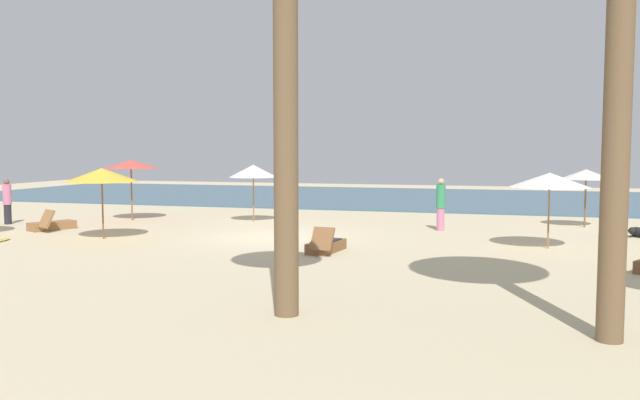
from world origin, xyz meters
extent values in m
plane|color=beige|center=(0.00, 0.00, 0.00)|extent=(60.00, 60.00, 0.00)
cube|color=#3D6075|center=(0.00, 17.00, 0.03)|extent=(48.00, 16.00, 0.06)
cylinder|color=brown|center=(-7.00, 3.09, 1.13)|extent=(0.06, 0.06, 2.26)
cone|color=#D84C3F|center=(-7.00, 3.09, 2.16)|extent=(2.14, 2.14, 0.31)
cylinder|color=olive|center=(8.02, -0.07, 1.03)|extent=(0.05, 0.05, 2.05)
cone|color=white|center=(8.02, -0.07, 1.90)|extent=(2.17, 2.17, 0.40)
cylinder|color=olive|center=(-2.28, 3.87, 1.05)|extent=(0.05, 0.05, 2.10)
cone|color=silver|center=(-2.28, 3.87, 1.91)|extent=(1.83, 1.83, 0.47)
cylinder|color=brown|center=(-4.97, -1.77, 1.06)|extent=(0.05, 0.05, 2.12)
cone|color=gold|center=(-4.97, -1.77, 1.96)|extent=(2.20, 2.20, 0.41)
cylinder|color=brown|center=(9.54, 5.42, 0.99)|extent=(0.06, 0.06, 1.98)
cone|color=silver|center=(9.54, 5.42, 1.86)|extent=(1.78, 1.78, 0.35)
cube|color=olive|center=(-7.97, -0.31, 0.14)|extent=(1.18, 1.61, 0.28)
cube|color=olive|center=(-7.68, -0.94, 0.44)|extent=(0.67, 0.57, 0.61)
cube|color=brown|center=(2.26, -2.29, 0.14)|extent=(0.79, 1.56, 0.28)
cube|color=brown|center=(2.35, -2.98, 0.44)|extent=(0.61, 0.45, 0.60)
cube|color=#26262D|center=(2.26, -2.29, 0.30)|extent=(0.64, 1.11, 0.03)
cylinder|color=#26262D|center=(-10.62, 0.64, 0.36)|extent=(0.28, 0.28, 0.72)
cylinder|color=#D17299|center=(-10.62, 0.64, 1.09)|extent=(0.33, 0.33, 0.75)
sphere|color=brown|center=(-10.62, 0.64, 1.55)|extent=(0.20, 0.20, 0.20)
cylinder|color=#D17299|center=(4.77, 3.09, 0.38)|extent=(0.31, 0.31, 0.76)
cylinder|color=#338C59|center=(4.77, 3.09, 1.16)|extent=(0.36, 0.36, 0.80)
sphere|color=tan|center=(4.77, 3.09, 1.66)|extent=(0.22, 0.22, 0.22)
cylinder|color=brown|center=(8.36, -9.04, 3.10)|extent=(0.38, 0.38, 6.20)
cylinder|color=brown|center=(3.40, -8.91, 3.09)|extent=(0.41, 0.41, 6.17)
cube|color=black|center=(10.84, 3.12, 0.02)|extent=(0.41, 0.42, 0.04)
ellipsoid|color=black|center=(10.84, 3.12, 0.17)|extent=(0.65, 0.67, 0.29)
sphere|color=black|center=(10.64, 2.91, 0.23)|extent=(0.20, 0.20, 0.20)
camera|label=1|loc=(6.89, -19.08, 2.78)|focal=36.79mm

